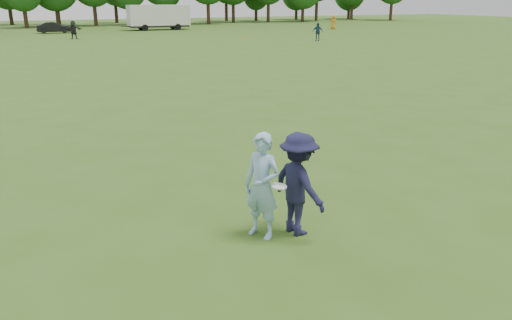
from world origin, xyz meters
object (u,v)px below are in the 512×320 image
object	(u,v)px
player_far_b	(318,32)
cargo_trailer	(159,16)
car_f	(54,28)
field_cone	(244,37)
thrower	(262,186)
defender	(299,184)
player_far_d	(73,30)
player_far_c	(333,22)

from	to	relation	value
player_far_b	cargo_trailer	bearing A→B (deg)	148.36
car_f	field_cone	bearing A→B (deg)	-131.25
car_f	player_far_b	bearing A→B (deg)	-130.67
thrower	player_far_b	size ratio (longest dim) A/B	1.08
player_far_b	car_f	distance (m)	32.53
defender	cargo_trailer	bearing A→B (deg)	-23.02
cargo_trailer	thrower	bearing A→B (deg)	-103.05
thrower	player_far_d	size ratio (longest dim) A/B	1.01
car_f	thrower	bearing A→B (deg)	-175.86
player_far_c	field_cone	bearing A→B (deg)	78.38
player_far_d	player_far_b	bearing A→B (deg)	-22.15
defender	cargo_trailer	distance (m)	62.13
thrower	player_far_b	distance (m)	43.15
thrower	car_f	world-z (taller)	thrower
thrower	player_far_d	xyz separation A→B (m)	(1.98, 48.89, -0.01)
defender	player_far_d	bearing A→B (deg)	-12.15
player_far_c	car_f	xyz separation A→B (m)	(-35.04, 7.54, -0.27)
player_far_b	car_f	bearing A→B (deg)	171.33
thrower	player_far_c	xyz separation A→B (m)	(35.87, 51.85, -0.02)
car_f	cargo_trailer	bearing A→B (deg)	-80.16
defender	player_far_d	xyz separation A→B (m)	(1.35, 49.04, -0.00)
cargo_trailer	player_far_d	bearing A→B (deg)	-136.01
player_far_c	car_f	distance (m)	35.84
thrower	defender	size ratio (longest dim) A/B	1.01
defender	field_cone	xyz separation A→B (m)	(17.34, 41.66, -0.78)
thrower	field_cone	xyz separation A→B (m)	(17.98, 41.50, -0.79)
defender	player_far_b	xyz separation A→B (m)	(22.95, 36.29, -0.05)
thrower	player_far_c	size ratio (longest dim) A/B	1.02
player_far_c	car_f	world-z (taller)	player_far_c
thrower	car_f	bearing A→B (deg)	149.65
field_cone	cargo_trailer	size ratio (longest dim) A/B	0.03
player_far_b	field_cone	world-z (taller)	player_far_b
player_far_b	cargo_trailer	distance (m)	26.20
player_far_c	defender	bearing A→B (deg)	104.22
player_far_b	player_far_c	bearing A→B (deg)	88.93
car_f	player_far_c	bearing A→B (deg)	-97.20
player_far_b	player_far_c	world-z (taller)	player_far_c
player_far_d	thrower	bearing A→B (deg)	-83.91
player_far_b	player_far_c	distance (m)	19.94
player_far_b	player_far_d	bearing A→B (deg)	-173.62
thrower	player_far_b	xyz separation A→B (m)	(23.58, 36.13, -0.07)
thrower	player_far_c	world-z (taller)	thrower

